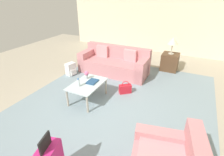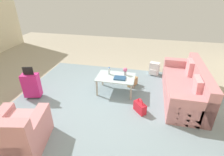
{
  "view_description": "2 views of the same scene",
  "coord_description": "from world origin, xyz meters",
  "views": [
    {
      "loc": [
        2.66,
        1.66,
        2.47
      ],
      "look_at": [
        -0.21,
        0.26,
        0.86
      ],
      "focal_mm": 28.0,
      "sensor_mm": 36.0,
      "label": 1
    },
    {
      "loc": [
        -1.16,
        3.43,
        2.56
      ],
      "look_at": [
        -0.48,
        0.31,
        0.85
      ],
      "focal_mm": 28.0,
      "sensor_mm": 36.0,
      "label": 2
    }
  ],
  "objects": [
    {
      "name": "couch",
      "position": [
        -2.19,
        -0.6,
        0.3
      ],
      "size": [
        0.88,
        2.21,
        0.85
      ],
      "color": "#C67F84",
      "rests_on": "ground"
    },
    {
      "name": "handbag_red",
      "position": [
        -1.1,
        0.22,
        0.13
      ],
      "size": [
        0.31,
        0.33,
        0.36
      ],
      "color": "red",
      "rests_on": "ground"
    },
    {
      "name": "suitcase_magenta",
      "position": [
        1.6,
        0.2,
        0.36
      ],
      "size": [
        0.44,
        0.31,
        0.85
      ],
      "color": "#D12375",
      "rests_on": "ground"
    },
    {
      "name": "armchair",
      "position": [
        0.89,
        1.67,
        0.3
      ],
      "size": [
        1.03,
        1.06,
        0.85
      ],
      "color": "#C67F84",
      "rests_on": "ground"
    },
    {
      "name": "area_rug",
      "position": [
        -0.6,
        0.2,
        0.0
      ],
      "size": [
        5.2,
        4.4,
        0.01
      ],
      "primitive_type": "cube",
      "color": "gray",
      "rests_on": "ground"
    },
    {
      "name": "flower_vase",
      "position": [
        -0.62,
        -0.65,
        0.58
      ],
      "size": [
        0.11,
        0.11,
        0.21
      ],
      "color": "#B2B7BC",
      "rests_on": "coffee_table"
    },
    {
      "name": "coffee_table_book",
      "position": [
        -0.52,
        -0.42,
        0.47
      ],
      "size": [
        0.3,
        0.23,
        0.03
      ],
      "primitive_type": "cube",
      "rotation": [
        0.0,
        0.0,
        0.03
      ],
      "color": "navy",
      "rests_on": "coffee_table"
    },
    {
      "name": "coffee_table",
      "position": [
        -0.4,
        -0.5,
        0.4
      ],
      "size": [
        0.98,
        0.65,
        0.46
      ],
      "color": "silver",
      "rests_on": "ground"
    },
    {
      "name": "ground_plane",
      "position": [
        0.0,
        0.0,
        0.0
      ],
      "size": [
        12.0,
        12.0,
        0.0
      ],
      "primitive_type": "plane",
      "color": "#A89E89"
    },
    {
      "name": "handbag_tan",
      "position": [
        -0.81,
        -0.92,
        0.13
      ],
      "size": [
        0.27,
        0.35,
        0.36
      ],
      "color": "tan",
      "rests_on": "ground"
    },
    {
      "name": "water_bottle",
      "position": [
        -0.2,
        -0.6,
        0.55
      ],
      "size": [
        0.06,
        0.06,
        0.2
      ],
      "color": "silver",
      "rests_on": "coffee_table"
    },
    {
      "name": "backpack_white",
      "position": [
        -1.4,
        -1.79,
        0.19
      ],
      "size": [
        0.34,
        0.3,
        0.4
      ],
      "color": "white",
      "rests_on": "ground"
    }
  ]
}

